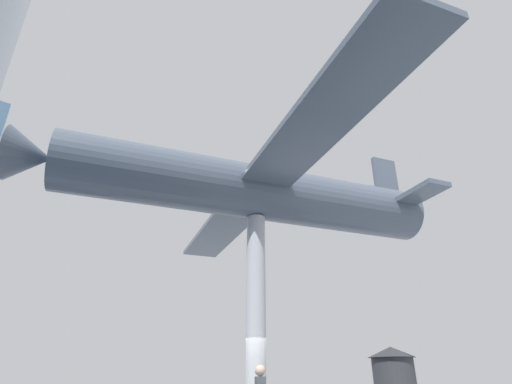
# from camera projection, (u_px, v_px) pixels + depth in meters

# --- Properties ---
(support_pylon_central) EXTENTS (0.62, 0.62, 6.49)m
(support_pylon_central) POSITION_uv_depth(u_px,v_px,m) (256.00, 313.00, 12.62)
(support_pylon_central) COLOR #B7B7BC
(support_pylon_central) RESTS_ON ground_plane
(suspended_airplane) EXTENTS (17.19, 14.95, 3.50)m
(suspended_airplane) POSITION_uv_depth(u_px,v_px,m) (249.00, 191.00, 14.31)
(suspended_airplane) COLOR #4C5666
(suspended_airplane) RESTS_ON support_pylon_central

